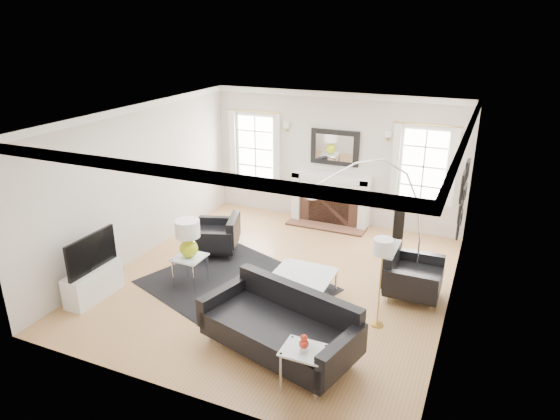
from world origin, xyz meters
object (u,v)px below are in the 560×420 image
at_px(armchair_left, 219,236).
at_px(arc_floor_lamp, 369,224).
at_px(fireplace, 330,200).
at_px(sofa, 282,327).
at_px(gourd_lamp, 188,236).
at_px(coffee_table, 302,277).
at_px(armchair_right, 410,276).

bearing_deg(armchair_left, arc_floor_lamp, -10.62).
distance_m(fireplace, sofa, 4.64).
relative_size(fireplace, arc_floor_lamp, 0.72).
bearing_deg(gourd_lamp, sofa, -25.84).
distance_m(sofa, coffee_table, 1.39).
relative_size(armchair_left, gourd_lamp, 1.73).
distance_m(armchair_left, arc_floor_lamp, 3.16).
bearing_deg(coffee_table, sofa, -79.93).
distance_m(sofa, armchair_right, 2.49).
relative_size(fireplace, gourd_lamp, 2.65).
height_order(armchair_left, gourd_lamp, gourd_lamp).
distance_m(sofa, arc_floor_lamp, 2.08).
distance_m(fireplace, arc_floor_lamp, 3.28).
bearing_deg(armchair_left, armchair_right, -2.79).
bearing_deg(arc_floor_lamp, gourd_lamp, -165.17).
xyz_separation_m(sofa, coffee_table, (-0.24, 1.37, 0.01)).
xyz_separation_m(sofa, gourd_lamp, (-2.09, 1.01, 0.53)).
distance_m(coffee_table, arc_floor_lamp, 1.33).
relative_size(armchair_left, armchair_right, 1.16).
bearing_deg(sofa, armchair_right, 58.60).
bearing_deg(coffee_table, arc_floor_lamp, 22.44).
bearing_deg(armchair_right, sofa, -121.40).
height_order(sofa, coffee_table, sofa).
bearing_deg(arc_floor_lamp, fireplace, 118.10).
relative_size(armchair_left, arc_floor_lamp, 0.47).
relative_size(sofa, armchair_right, 2.39).
bearing_deg(armchair_right, coffee_table, -153.81).
relative_size(armchair_left, coffee_table, 1.18).
bearing_deg(gourd_lamp, coffee_table, 10.86).
distance_m(armchair_left, coffee_table, 2.26).
bearing_deg(fireplace, armchair_left, -122.79).
height_order(sofa, armchair_right, sofa).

